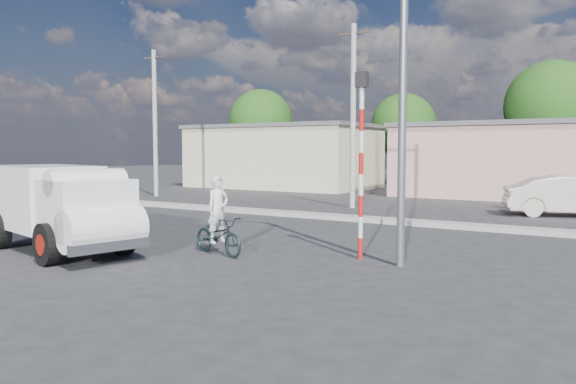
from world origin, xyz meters
The scene contains 10 objects.
ground_plane centered at (0.00, 0.00, 0.00)m, with size 120.00×120.00×0.00m, color #2A2A2C.
median centered at (0.00, 8.00, 0.08)m, with size 40.00×0.80×0.16m, color #99968E.
truck centered at (-3.47, -1.68, 1.19)m, with size 5.51×3.05×2.15m.
bicycle centered at (0.03, 0.15, 0.47)m, with size 0.62×1.79×0.94m, color #162729.
cyclist centered at (0.03, 0.15, 0.82)m, with size 0.60×0.39×1.64m, color silver.
car_cream centered at (6.49, 13.53, 0.78)m, with size 1.65×4.73×1.56m, color beige.
traffic_pole centered at (3.20, 1.50, 2.59)m, with size 0.28×0.18×4.36m.
streetlight centered at (4.14, 1.20, 4.96)m, with size 2.34×0.22×9.00m.
building_row centered at (1.10, 22.00, 2.13)m, with size 37.80×7.30×4.44m.
utility_poles centered at (3.25, 12.00, 4.07)m, with size 35.40×0.24×8.00m.
Camera 1 is at (8.67, -10.48, 2.57)m, focal length 35.00 mm.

